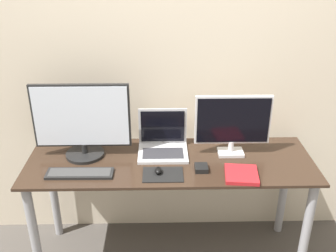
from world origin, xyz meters
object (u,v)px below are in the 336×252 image
object	(u,v)px
monitor_left	(82,122)
monitor_right	(233,123)
power_brick	(201,168)
keyboard	(80,173)
mouse	(158,170)
laptop	(163,142)
book	(241,174)

from	to	relation	value
monitor_left	monitor_right	bearing A→B (deg)	0.01
monitor_left	power_brick	xyz separation A→B (m)	(0.72, -0.19, -0.22)
keyboard	mouse	xyz separation A→B (m)	(0.46, 0.00, 0.01)
monitor_right	power_brick	size ratio (longest dim) A/B	5.39
monitor_left	laptop	xyz separation A→B (m)	(0.49, 0.05, -0.17)
monitor_left	book	bearing A→B (deg)	-15.56
monitor_left	keyboard	xyz separation A→B (m)	(0.01, -0.23, -0.23)
monitor_left	book	xyz separation A→B (m)	(0.95, -0.26, -0.22)
mouse	power_brick	bearing A→B (deg)	7.48
mouse	power_brick	xyz separation A→B (m)	(0.26, 0.03, -0.01)
monitor_left	power_brick	bearing A→B (deg)	-15.06
monitor_left	mouse	distance (m)	0.56
keyboard	mouse	bearing A→B (deg)	0.18
power_brick	mouse	bearing A→B (deg)	-172.52
laptop	power_brick	size ratio (longest dim) A/B	3.60
book	monitor_right	bearing A→B (deg)	94.52
laptop	keyboard	world-z (taller)	laptop
monitor_left	monitor_right	distance (m)	0.92
monitor_right	mouse	distance (m)	0.55
mouse	keyboard	bearing A→B (deg)	-179.82
monitor_left	keyboard	bearing A→B (deg)	-88.28
monitor_right	power_brick	distance (m)	0.35
monitor_right	mouse	size ratio (longest dim) A/B	6.91
mouse	book	world-z (taller)	mouse
laptop	keyboard	distance (m)	0.56
monitor_right	book	size ratio (longest dim) A/B	2.14
mouse	book	size ratio (longest dim) A/B	0.31
book	power_brick	distance (m)	0.24
monitor_left	laptop	world-z (taller)	monitor_left
monitor_left	monitor_right	xyz separation A→B (m)	(0.92, 0.00, -0.02)
monitor_left	power_brick	distance (m)	0.78
mouse	power_brick	distance (m)	0.26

